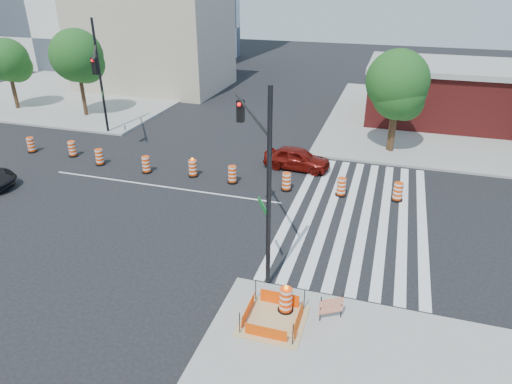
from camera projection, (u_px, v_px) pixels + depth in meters
The scene contains 26 objects.
ground at pixel (162, 186), 25.97m from camera, with size 120.00×120.00×0.00m, color black.
sidewalk_ne at pixel (469, 122), 36.62m from camera, with size 22.00×22.00×0.15m, color gray.
sidewalk_nw at pixel (86, 91), 46.16m from camera, with size 22.00×22.00×0.15m, color gray.
crosswalk_east at pixel (357, 214), 23.06m from camera, with size 6.75×13.50×0.01m.
lane_centerline at pixel (162, 186), 25.97m from camera, with size 14.00×0.12×0.01m, color silver.
excavation_pit at pixel (273, 320), 15.76m from camera, with size 2.20×2.20×0.90m.
brick_storefront at pixel (475, 95), 35.64m from camera, with size 16.50×8.50×4.60m.
beige_midrise at pixel (153, 37), 45.85m from camera, with size 14.00×10.00×10.00m, color tan.
red_coupe at pixel (297, 158), 28.01m from camera, with size 1.63×4.06×1.38m, color #620D08.
signal_pole_se at pixel (258, 158), 17.19m from camera, with size 3.05×5.08×7.68m.
signal_pole_nw at pixel (98, 71), 30.91m from camera, with size 3.49×5.15×8.05m.
pit_drum at pixel (286, 301), 16.06m from camera, with size 0.57×0.57×1.12m.
barricade at pixel (331, 306), 15.65m from camera, with size 0.77×0.49×1.03m.
tree_north_a at pixel (8, 62), 38.50m from camera, with size 3.63×3.58×6.08m.
tree_north_b at pixel (78, 59), 36.31m from camera, with size 4.16×4.16×7.07m.
tree_north_c at pixel (399, 97), 29.11m from camera, with size 3.37×3.35×5.70m.
tree_north_d at pixel (398, 85), 28.98m from camera, with size 3.98×3.98×6.77m.
median_drum_0 at pixel (31, 145), 30.68m from camera, with size 0.60×0.60×1.02m.
median_drum_1 at pixel (72, 149), 29.99m from camera, with size 0.60×0.60×1.02m.
median_drum_2 at pixel (100, 158), 28.68m from camera, with size 0.60×0.60×1.02m.
median_drum_3 at pixel (146, 165), 27.57m from camera, with size 0.60×0.60×1.02m.
median_drum_4 at pixel (193, 169), 27.06m from camera, with size 0.60×0.60×1.18m.
median_drum_5 at pixel (232, 175), 26.23m from camera, with size 0.60×0.60×1.02m.
median_drum_6 at pixel (286, 182), 25.34m from camera, with size 0.60×0.60×1.02m.
median_drum_7 at pixel (341, 187), 24.73m from camera, with size 0.60×0.60×1.02m.
median_drum_8 at pixel (398, 192), 24.19m from camera, with size 0.60×0.60×1.02m.
Camera 1 is at (12.05, -20.85, 11.10)m, focal length 32.00 mm.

